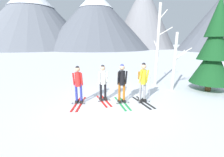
{
  "coord_description": "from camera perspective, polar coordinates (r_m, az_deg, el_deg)",
  "views": [
    {
      "loc": [
        0.41,
        -6.66,
        2.75
      ],
      "look_at": [
        0.03,
        0.5,
        1.05
      ],
      "focal_mm": 24.4,
      "sensor_mm": 36.0,
      "label": 1
    }
  ],
  "objects": [
    {
      "name": "birch_tree_slender",
      "position": [
        9.43,
        22.59,
        5.89
      ],
      "size": [
        1.01,
        0.63,
        3.31
      ],
      "color": "silver",
      "rests_on": "ground"
    },
    {
      "name": "pine_tree_near",
      "position": [
        10.13,
        33.83,
        8.88
      ],
      "size": [
        2.13,
        2.13,
        5.14
      ],
      "color": "#51381E",
      "rests_on": "ground"
    },
    {
      "name": "skier_in_yellow",
      "position": [
        7.14,
        11.49,
        -0.5
      ],
      "size": [
        0.92,
        1.59,
        1.87
      ],
      "color": "black",
      "rests_on": "ground"
    },
    {
      "name": "birch_tree_tall",
      "position": [
        10.24,
        16.82,
        11.83
      ],
      "size": [
        0.97,
        0.68,
        5.06
      ],
      "color": "silver",
      "rests_on": "ground"
    },
    {
      "name": "skier_in_black",
      "position": [
        6.92,
        3.68,
        -0.97
      ],
      "size": [
        0.8,
        1.7,
        1.83
      ],
      "color": "green",
      "rests_on": "ground"
    },
    {
      "name": "mountain_ridge_distant",
      "position": [
        65.1,
        -4.24,
        22.08
      ],
      "size": [
        114.07,
        52.1,
        27.98
      ],
      "color": "slate",
      "rests_on": "ground"
    },
    {
      "name": "ground_plane",
      "position": [
        7.21,
        -0.45,
        -9.07
      ],
      "size": [
        400.0,
        400.0,
        0.0
      ],
      "primitive_type": "plane",
      "color": "white"
    },
    {
      "name": "skier_in_white",
      "position": [
        7.21,
        -3.46,
        -0.8
      ],
      "size": [
        0.91,
        1.56,
        1.75
      ],
      "color": "red",
      "rests_on": "ground"
    },
    {
      "name": "skier_in_red",
      "position": [
        7.04,
        -12.53,
        -1.49
      ],
      "size": [
        0.61,
        1.74,
        1.75
      ],
      "color": "red",
      "rests_on": "ground"
    }
  ]
}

